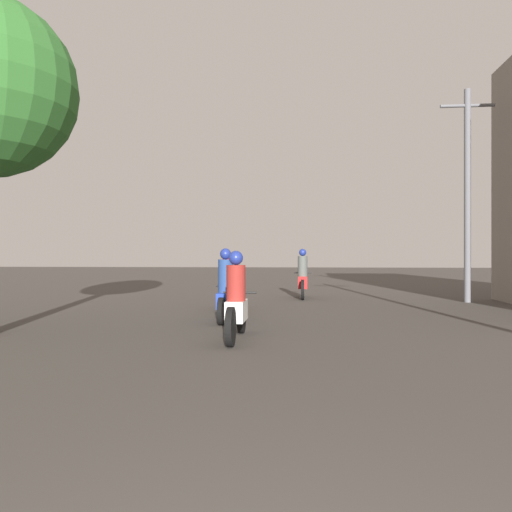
{
  "coord_description": "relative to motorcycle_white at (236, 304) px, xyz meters",
  "views": [
    {
      "loc": [
        0.01,
        -1.09,
        1.41
      ],
      "look_at": [
        -1.68,
        16.83,
        1.41
      ],
      "focal_mm": 35.0,
      "sensor_mm": 36.0,
      "label": 1
    }
  ],
  "objects": [
    {
      "name": "utility_pole_far",
      "position": [
        6.1,
        7.34,
        2.79
      ],
      "size": [
        1.6,
        0.2,
        6.48
      ],
      "color": "slate",
      "rests_on": "ground_plane"
    },
    {
      "name": "motorcycle_yellow",
      "position": [
        -0.86,
        4.6,
        -0.0
      ],
      "size": [
        0.6,
        1.92,
        1.5
      ],
      "rotation": [
        0.0,
        0.0,
        0.02
      ],
      "color": "black",
      "rests_on": "ground_plane"
    },
    {
      "name": "motorcycle_red",
      "position": [
        1.11,
        8.3,
        0.05
      ],
      "size": [
        0.6,
        1.92,
        1.65
      ],
      "rotation": [
        0.0,
        0.0,
        0.14
      ],
      "color": "black",
      "rests_on": "ground_plane"
    },
    {
      "name": "motorcycle_white",
      "position": [
        0.0,
        0.0,
        0.0
      ],
      "size": [
        0.6,
        2.01,
        1.5
      ],
      "rotation": [
        0.0,
        0.0,
        0.13
      ],
      "color": "black",
      "rests_on": "ground_plane"
    },
    {
      "name": "motorcycle_blue",
      "position": [
        -0.54,
        2.34,
        0.02
      ],
      "size": [
        0.6,
        1.88,
        1.57
      ],
      "rotation": [
        0.0,
        0.0,
        -0.07
      ],
      "color": "black",
      "rests_on": "ground_plane"
    }
  ]
}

